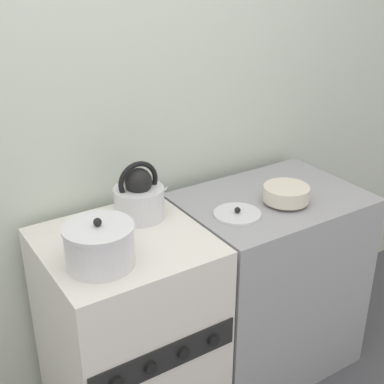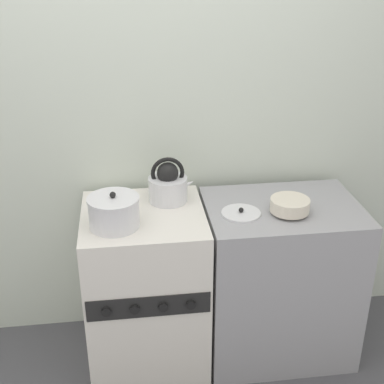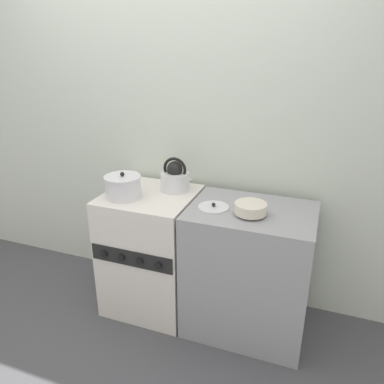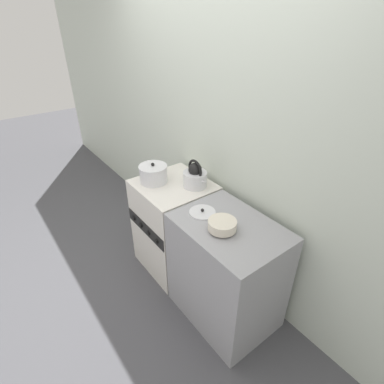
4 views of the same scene
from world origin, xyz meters
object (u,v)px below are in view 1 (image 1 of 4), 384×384
object	(u,v)px
loose_pot_lid	(237,214)
kettle	(140,197)
cooking_pot	(99,245)
enamel_bowl	(286,194)
stove	(129,335)

from	to	relation	value
loose_pot_lid	kettle	bearing A→B (deg)	150.27
kettle	loose_pot_lid	bearing A→B (deg)	-29.73
kettle	loose_pot_lid	size ratio (longest dim) A/B	1.26
loose_pot_lid	cooking_pot	bearing A→B (deg)	-175.98
kettle	enamel_bowl	size ratio (longest dim) A/B	1.26
enamel_bowl	loose_pot_lid	world-z (taller)	enamel_bowl
stove	cooking_pot	distance (m)	0.53
kettle	loose_pot_lid	distance (m)	0.39
stove	loose_pot_lid	size ratio (longest dim) A/B	4.59
kettle	cooking_pot	distance (m)	0.35
kettle	cooking_pot	xyz separation A→B (m)	(-0.27, -0.23, -0.01)
kettle	enamel_bowl	distance (m)	0.60
kettle	loose_pot_lid	xyz separation A→B (m)	(0.33, -0.19, -0.08)
stove	cooking_pot	xyz separation A→B (m)	(-0.13, -0.10, 0.51)
stove	loose_pot_lid	world-z (taller)	loose_pot_lid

